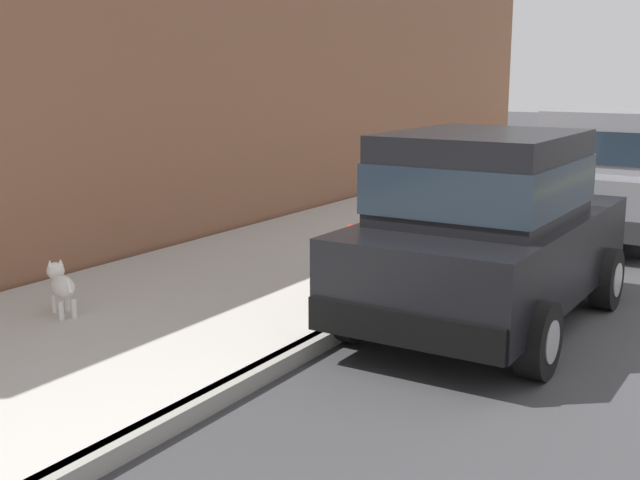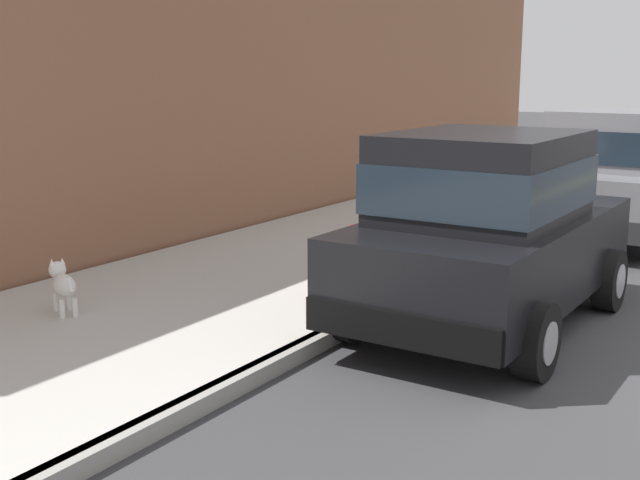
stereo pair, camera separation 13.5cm
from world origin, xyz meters
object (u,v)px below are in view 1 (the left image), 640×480
car_black_hatchback (486,227)px  dog_white (61,284)px  fire_hydrant (352,261)px  car_grey_hatchback (612,173)px

car_black_hatchback → dog_white: 4.08m
dog_white → fire_hydrant: 2.91m
car_grey_hatchback → fire_hydrant: 5.20m
car_grey_hatchback → dog_white: (-3.51, -7.07, -0.55)m
car_black_hatchback → car_grey_hatchback: size_ratio=0.99×
dog_white → car_grey_hatchback: bearing=63.6°
car_black_hatchback → fire_hydrant: size_ratio=5.26×
fire_hydrant → dog_white: bearing=-133.1°
car_grey_hatchback → fire_hydrant: bearing=-107.1°
car_grey_hatchback → dog_white: bearing=-116.4°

